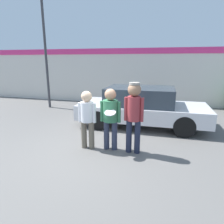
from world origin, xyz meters
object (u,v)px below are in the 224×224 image
at_px(person_left, 87,116).
at_px(person_right, 134,111).
at_px(parked_car_near, 141,106).
at_px(street_lamp, 47,24).
at_px(person_middle_with_frisbee, 110,114).

relative_size(person_left, person_right, 0.86).
bearing_deg(parked_car_near, street_lamp, 159.23).
relative_size(person_middle_with_frisbee, parked_car_near, 0.36).
bearing_deg(person_left, parked_car_near, 63.68).
bearing_deg(person_right, street_lamp, 139.18).
bearing_deg(street_lamp, person_middle_with_frisbee, -44.43).
xyz_separation_m(person_right, parked_car_near, (-0.06, 2.36, -0.40)).
relative_size(person_left, street_lamp, 0.24).
bearing_deg(person_left, person_right, 1.57).
height_order(person_left, street_lamp, street_lamp).
bearing_deg(street_lamp, person_right, -40.82).
xyz_separation_m(person_right, street_lamp, (-4.81, 4.16, 2.88)).
height_order(person_middle_with_frisbee, street_lamp, street_lamp).
bearing_deg(person_right, parked_car_near, 91.55).
bearing_deg(parked_car_near, person_left, -116.32).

